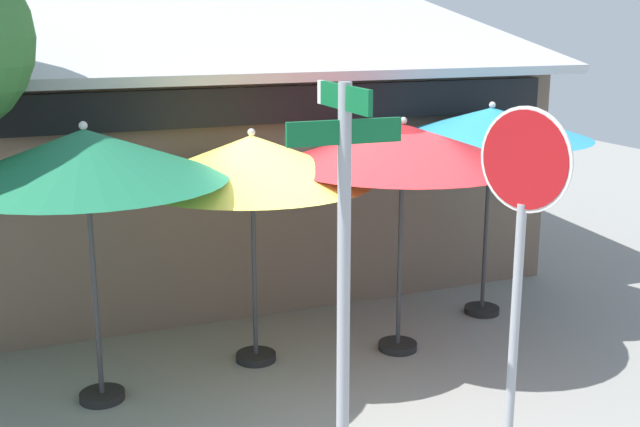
# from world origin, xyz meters

# --- Properties ---
(ground_plane) EXTENTS (28.00, 28.00, 0.10)m
(ground_plane) POSITION_xyz_m (0.00, 0.00, -0.05)
(ground_plane) COLOR gray
(cafe_building) EXTENTS (8.54, 4.77, 4.04)m
(cafe_building) POSITION_xyz_m (-0.05, 4.55, 1.61)
(cafe_building) COLOR #705B4C
(cafe_building) RESTS_ON ground
(street_sign_post) EXTENTS (0.79, 0.85, 3.27)m
(street_sign_post) POSITION_xyz_m (-1.13, -1.92, 1.97)
(street_sign_post) COLOR #A8AAB2
(street_sign_post) RESTS_ON ground
(stop_sign) EXTENTS (0.25, 0.72, 3.08)m
(stop_sign) POSITION_xyz_m (0.19, -2.05, 2.13)
(stop_sign) COLOR #A8AAB2
(stop_sign) RESTS_ON ground
(patio_umbrella_forest_green_left) EXTENTS (2.62, 2.62, 2.76)m
(patio_umbrella_forest_green_left) POSITION_xyz_m (-2.46, 0.91, 2.43)
(patio_umbrella_forest_green_left) COLOR black
(patio_umbrella_forest_green_left) RESTS_ON ground
(patio_umbrella_mustard_center) EXTENTS (2.54, 2.54, 2.57)m
(patio_umbrella_mustard_center) POSITION_xyz_m (-0.77, 1.22, 2.24)
(patio_umbrella_mustard_center) COLOR black
(patio_umbrella_mustard_center) RESTS_ON ground
(patio_umbrella_crimson_right) EXTENTS (2.66, 2.66, 2.65)m
(patio_umbrella_crimson_right) POSITION_xyz_m (0.81, 0.89, 2.35)
(patio_umbrella_crimson_right) COLOR black
(patio_umbrella_crimson_right) RESTS_ON ground
(patio_umbrella_teal_far_right) EXTENTS (2.42, 2.42, 2.69)m
(patio_umbrella_teal_far_right) POSITION_xyz_m (2.35, 1.50, 2.42)
(patio_umbrella_teal_far_right) COLOR black
(patio_umbrella_teal_far_right) RESTS_ON ground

